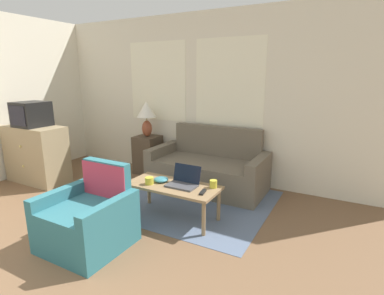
{
  "coord_description": "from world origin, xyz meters",
  "views": [
    {
      "loc": [
        2.28,
        -0.39,
        1.67
      ],
      "look_at": [
        0.48,
        2.91,
        0.75
      ],
      "focal_mm": 28.0,
      "sensor_mm": 36.0,
      "label": 1
    }
  ],
  "objects": [
    {
      "name": "snack_bowl",
      "position": [
        0.33,
        2.41,
        0.44
      ],
      "size": [
        0.17,
        0.17,
        0.05
      ],
      "color": "teal",
      "rests_on": "coffee_table"
    },
    {
      "name": "television",
      "position": [
        -2.05,
        2.43,
        1.08
      ],
      "size": [
        0.44,
        0.45,
        0.38
      ],
      "color": "black",
      "rests_on": "tv_dresser"
    },
    {
      "name": "couch",
      "position": [
        0.45,
        3.5,
        0.27
      ],
      "size": [
        1.7,
        0.83,
        0.89
      ],
      "color": "#665B4C",
      "rests_on": "ground_plane"
    },
    {
      "name": "coffee_table",
      "position": [
        0.51,
        2.38,
        0.37
      ],
      "size": [
        1.1,
        0.49,
        0.42
      ],
      "color": "#8E704C",
      "rests_on": "ground_plane"
    },
    {
      "name": "armchair",
      "position": [
        0.09,
        1.51,
        0.26
      ],
      "size": [
        0.76,
        0.73,
        0.8
      ],
      "color": "#2D6B75",
      "rests_on": "ground_plane"
    },
    {
      "name": "cup_yellow",
      "position": [
        0.96,
        2.53,
        0.46
      ],
      "size": [
        0.09,
        0.09,
        0.09
      ],
      "color": "gold",
      "rests_on": "coffee_table"
    },
    {
      "name": "laptop",
      "position": [
        0.63,
        2.43,
        0.47
      ],
      "size": [
        0.35,
        0.27,
        0.22
      ],
      "color": "#47474C",
      "rests_on": "coffee_table"
    },
    {
      "name": "side_table",
      "position": [
        -0.78,
        3.63,
        0.32
      ],
      "size": [
        0.39,
        0.39,
        0.64
      ],
      "color": "#4C3D2D",
      "rests_on": "ground_plane"
    },
    {
      "name": "cup_navy",
      "position": [
        0.26,
        2.27,
        0.46
      ],
      "size": [
        0.1,
        0.1,
        0.08
      ],
      "color": "gold",
      "rests_on": "coffee_table"
    },
    {
      "name": "rug",
      "position": [
        0.51,
        2.91,
        0.0
      ],
      "size": [
        1.98,
        1.83,
        0.01
      ],
      "color": "slate",
      "rests_on": "ground_plane"
    },
    {
      "name": "wall_back",
      "position": [
        -0.0,
        3.93,
        1.31
      ],
      "size": [
        6.21,
        0.06,
        2.6
      ],
      "color": "silver",
      "rests_on": "ground_plane"
    },
    {
      "name": "tv_dresser",
      "position": [
        -2.05,
        2.43,
        0.45
      ],
      "size": [
        1.0,
        0.49,
        0.89
      ],
      "color": "#998460",
      "rests_on": "ground_plane"
    },
    {
      "name": "table_lamp",
      "position": [
        -0.78,
        3.63,
        1.03
      ],
      "size": [
        0.32,
        0.32,
        0.59
      ],
      "color": "brown",
      "rests_on": "side_table"
    },
    {
      "name": "tv_remote",
      "position": [
        0.93,
        2.33,
        0.43
      ],
      "size": [
        0.07,
        0.16,
        0.02
      ],
      "color": "black",
      "rests_on": "coffee_table"
    }
  ]
}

